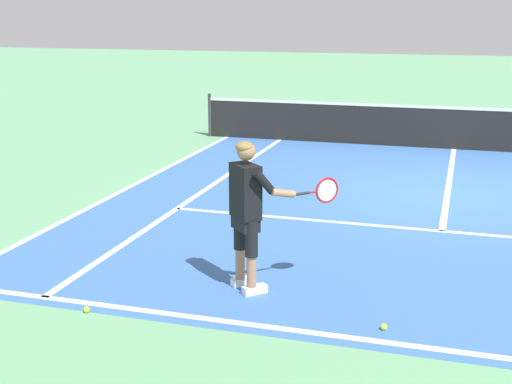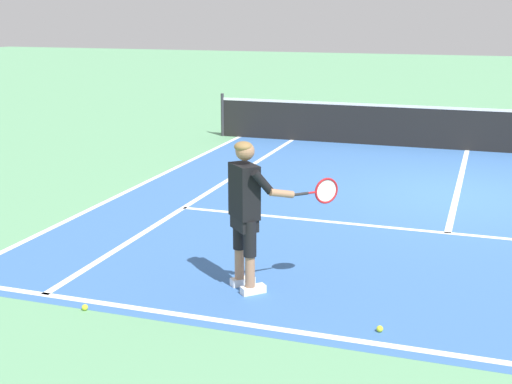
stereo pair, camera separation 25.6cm
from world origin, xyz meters
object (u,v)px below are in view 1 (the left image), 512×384
(tennis_ball_near_feet, at_px, (384,327))
(tennis_ball_mid_court, at_px, (239,261))
(tennis_ball_by_baseline, at_px, (87,310))
(tennis_player, at_px, (248,206))

(tennis_ball_near_feet, relative_size, tennis_ball_mid_court, 1.00)
(tennis_ball_by_baseline, height_order, tennis_ball_mid_court, same)
(tennis_ball_mid_court, bearing_deg, tennis_player, -64.88)
(tennis_player, height_order, tennis_ball_near_feet, tennis_player)
(tennis_ball_near_feet, bearing_deg, tennis_ball_by_baseline, -170.92)
(tennis_player, xyz_separation_m, tennis_ball_mid_court, (-0.36, 0.77, -0.96))
(tennis_ball_near_feet, xyz_separation_m, tennis_ball_mid_court, (-1.96, 1.37, 0.00))
(tennis_ball_by_baseline, distance_m, tennis_ball_mid_court, 2.14)
(tennis_player, relative_size, tennis_ball_mid_court, 25.95)
(tennis_player, bearing_deg, tennis_ball_mid_court, 115.12)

